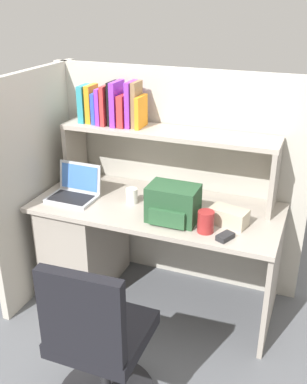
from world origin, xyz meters
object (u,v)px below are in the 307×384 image
(snack_canister, at_px, (206,222))
(office_chair, at_px, (99,349))
(backpack, at_px, (173,204))
(computer_mouse, at_px, (225,237))
(laptop, at_px, (75,191))
(paper_cup, at_px, (132,196))
(tissue_box, at_px, (229,217))

(snack_canister, relative_size, office_chair, 0.14)
(backpack, bearing_deg, computer_mouse, -17.12)
(backpack, bearing_deg, laptop, 174.45)
(paper_cup, xyz_separation_m, tissue_box, (0.65, -0.06, -0.00))
(backpack, xyz_separation_m, snack_canister, (0.22, -0.06, -0.04))
(computer_mouse, height_order, office_chair, office_chair)
(computer_mouse, relative_size, tissue_box, 0.47)
(laptop, distance_m, office_chair, 1.15)
(backpack, relative_size, computer_mouse, 2.88)
(computer_mouse, distance_m, tissue_box, 0.19)
(paper_cup, relative_size, tissue_box, 0.46)
(tissue_box, xyz_separation_m, office_chair, (-0.42, -0.89, -0.39))
(paper_cup, xyz_separation_m, snack_canister, (0.55, -0.20, 0.01))
(paper_cup, relative_size, snack_canister, 0.78)
(paper_cup, bearing_deg, computer_mouse, -19.51)
(computer_mouse, bearing_deg, paper_cup, -174.11)
(laptop, bearing_deg, snack_canister, -8.10)
(computer_mouse, distance_m, snack_canister, 0.14)
(laptop, relative_size, office_chair, 0.34)
(office_chair, bearing_deg, paper_cup, -79.04)
(backpack, distance_m, tissue_box, 0.34)
(laptop, bearing_deg, paper_cup, 9.14)
(paper_cup, distance_m, snack_canister, 0.59)
(laptop, distance_m, snack_canister, 0.95)
(tissue_box, bearing_deg, computer_mouse, -70.39)
(paper_cup, bearing_deg, office_chair, -76.12)
(tissue_box, xyz_separation_m, snack_canister, (-0.10, -0.14, 0.01))
(tissue_box, bearing_deg, backpack, -154.98)
(backpack, relative_size, office_chair, 0.32)
(laptop, xyz_separation_m, tissue_box, (1.04, 0.00, -0.00))
(tissue_box, bearing_deg, snack_canister, -114.51)
(backpack, relative_size, paper_cup, 2.98)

